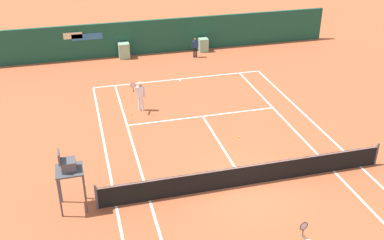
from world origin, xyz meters
name	(u,v)px	position (x,y,z in m)	size (l,w,h in m)	color
ground_plane	(241,177)	(0.00, 0.58, 0.00)	(80.00, 80.00, 0.01)	#B25633
tennis_net	(247,175)	(0.00, 0.00, 0.51)	(12.10, 0.10, 1.07)	#4C4C51
sponsor_back_wall	(161,37)	(-0.03, 16.96, 1.16)	(25.00, 1.02, 2.40)	#194C38
umpire_chair	(69,170)	(-6.86, 0.33, 1.71)	(1.00, 1.00, 2.51)	#47474C
player_on_baseline	(140,94)	(-3.03, 7.94, 0.98)	(0.81, 0.66, 1.85)	white
ball_kid_right_post	(195,46)	(2.02, 15.32, 0.80)	(0.46, 0.20, 1.39)	black
tennis_ball_mid_court	(131,114)	(-3.63, 7.56, 0.03)	(0.07, 0.07, 0.07)	#CCE033
tennis_ball_by_sideline	(239,137)	(1.08, 3.78, 0.03)	(0.07, 0.07, 0.07)	#CCE033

